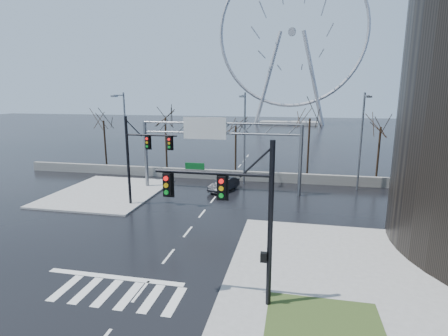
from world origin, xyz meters
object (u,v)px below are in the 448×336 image
(signal_mast_far, at_px, (139,153))
(signal_mast_near, at_px, (241,208))
(ferris_wheel, at_px, (292,38))
(sign_gantry, at_px, (216,141))
(car, at_px, (224,184))

(signal_mast_far, bearing_deg, signal_mast_near, -49.74)
(signal_mast_far, relative_size, ferris_wheel, 0.16)
(signal_mast_near, relative_size, sign_gantry, 0.49)
(signal_mast_near, bearing_deg, ferris_wheel, 90.08)
(sign_gantry, relative_size, car, 3.92)
(signal_mast_near, xyz_separation_m, sign_gantry, (-5.52, 19.00, 0.31))
(sign_gantry, xyz_separation_m, ferris_wheel, (5.38, 80.04, 20.95))
(sign_gantry, bearing_deg, signal_mast_far, -132.47)
(sign_gantry, height_order, ferris_wheel, ferris_wheel)
(car, bearing_deg, signal_mast_far, -114.47)
(signal_mast_far, xyz_separation_m, ferris_wheel, (10.87, 86.04, 21.30))
(ferris_wheel, distance_m, car, 83.80)
(signal_mast_near, bearing_deg, signal_mast_far, 130.26)
(sign_gantry, relative_size, ferris_wheel, 0.32)
(ferris_wheel, bearing_deg, car, -93.32)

